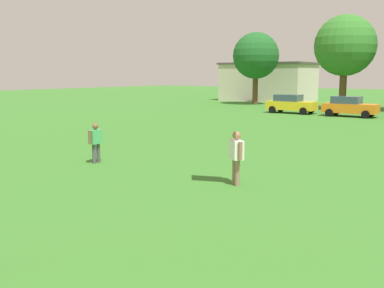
{
  "coord_description": "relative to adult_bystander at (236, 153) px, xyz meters",
  "views": [
    {
      "loc": [
        9.14,
        0.74,
        3.5
      ],
      "look_at": [
        2.05,
        10.67,
        1.57
      ],
      "focal_mm": 41.38,
      "sensor_mm": 36.0,
      "label": 1
    }
  ],
  "objects": [
    {
      "name": "adult_bystander",
      "position": [
        0.0,
        0.0,
        0.0
      ],
      "size": [
        0.66,
        0.61,
        1.73
      ],
      "rotation": [
        0.0,
        0.0,
        5.59
      ],
      "color": "#8C7259",
      "rests_on": "ground"
    },
    {
      "name": "parked_car_yellow_0",
      "position": [
        -9.13,
        25.73,
        -0.17
      ],
      "size": [
        4.3,
        2.02,
        1.68
      ],
      "color": "yellow",
      "rests_on": "ground"
    },
    {
      "name": "parked_car_orange_1",
      "position": [
        -3.86,
        25.52,
        -0.17
      ],
      "size": [
        4.3,
        2.02,
        1.68
      ],
      "color": "orange",
      "rests_on": "ground"
    },
    {
      "name": "tree_far_left",
      "position": [
        -17.23,
        34.36,
        4.54
      ],
      "size": [
        5.29,
        5.29,
        8.24
      ],
      "color": "brown",
      "rests_on": "ground"
    },
    {
      "name": "bystander_near_trees",
      "position": [
        -6.29,
        -0.14,
        -0.08
      ],
      "size": [
        0.32,
        0.76,
        1.59
      ],
      "rotation": [
        0.0,
        0.0,
        1.62
      ],
      "color": "#4C4C51",
      "rests_on": "ground"
    },
    {
      "name": "ground_plane",
      "position": [
        -2.31,
        17.28,
        -1.03
      ],
      "size": [
        160.0,
        160.0,
        0.0
      ],
      "primitive_type": "plane",
      "color": "#387528"
    },
    {
      "name": "house_right",
      "position": [
        -19.29,
        42.01,
        1.48
      ],
      "size": [
        11.54,
        7.46,
        4.99
      ],
      "color": "beige",
      "rests_on": "ground"
    },
    {
      "name": "tree_left",
      "position": [
        -6.57,
        32.4,
        5.18
      ],
      "size": [
        5.9,
        5.9,
        9.2
      ],
      "color": "brown",
      "rests_on": "ground"
    }
  ]
}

